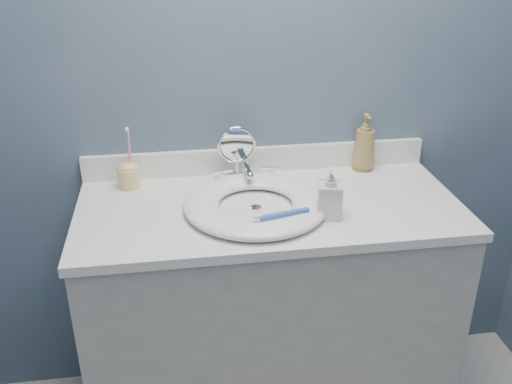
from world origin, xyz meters
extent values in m
cube|color=#445A67|center=(0.00, 1.25, 1.20)|extent=(2.20, 0.02, 2.40)
cube|color=#BBB5AA|center=(0.00, 0.97, 0.42)|extent=(1.20, 0.55, 0.85)
cube|color=white|center=(0.00, 0.97, 0.86)|extent=(1.22, 0.57, 0.03)
cube|color=white|center=(0.00, 1.24, 0.93)|extent=(1.22, 0.02, 0.09)
cylinder|color=silver|center=(-0.05, 0.94, 0.88)|extent=(0.04, 0.04, 0.01)
cube|color=silver|center=(-0.05, 1.16, 0.89)|extent=(0.22, 0.05, 0.01)
cylinder|color=silver|center=(-0.05, 1.16, 0.92)|extent=(0.03, 0.03, 0.06)
cylinder|color=silver|center=(-0.05, 1.11, 0.94)|extent=(0.02, 0.09, 0.02)
sphere|color=silver|center=(-0.05, 1.06, 0.94)|extent=(0.03, 0.03, 0.03)
cylinder|color=silver|center=(-0.14, 1.16, 0.90)|extent=(0.02, 0.02, 0.03)
cube|color=silver|center=(-0.14, 1.16, 0.92)|extent=(0.08, 0.03, 0.01)
cylinder|color=silver|center=(0.04, 1.16, 0.90)|extent=(0.02, 0.02, 0.03)
cube|color=silver|center=(0.04, 1.16, 0.92)|extent=(0.08, 0.03, 0.01)
cylinder|color=silver|center=(-0.08, 1.18, 0.88)|extent=(0.07, 0.07, 0.01)
cylinder|color=silver|center=(-0.08, 1.18, 0.93)|extent=(0.01, 0.01, 0.10)
torus|color=silver|center=(-0.08, 1.18, 1.01)|extent=(0.13, 0.01, 0.13)
cylinder|color=white|center=(-0.08, 1.18, 1.01)|extent=(0.11, 0.01, 0.11)
imported|color=olive|center=(0.38, 1.20, 0.98)|extent=(0.08, 0.08, 0.21)
imported|color=silver|center=(0.16, 0.87, 0.96)|extent=(0.09, 0.09, 0.16)
cylinder|color=#F6CB7B|center=(-0.45, 1.17, 0.91)|extent=(0.07, 0.07, 0.07)
ellipsoid|color=#F6CB7B|center=(-0.45, 1.17, 0.95)|extent=(0.07, 0.06, 0.04)
cylinder|color=pink|center=(-0.44, 1.17, 1.01)|extent=(0.02, 0.02, 0.14)
cube|color=white|center=(-0.44, 1.16, 1.09)|extent=(0.01, 0.02, 0.01)
cube|color=blue|center=(0.02, 0.82, 0.92)|extent=(0.15, 0.05, 0.01)
cube|color=white|center=(-0.07, 0.80, 0.93)|extent=(0.02, 0.02, 0.01)
camera|label=1|loc=(-0.29, -0.62, 1.71)|focal=40.00mm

